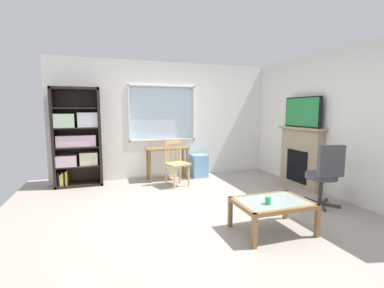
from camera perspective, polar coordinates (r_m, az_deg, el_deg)
ground at (r=4.35m, az=1.28°, el=-13.38°), size 5.89×5.41×0.02m
wall_back_with_window at (r=6.20m, az=-5.50°, el=4.80°), size 4.89×0.15×2.57m
wall_right at (r=5.46m, az=26.95°, el=3.96°), size 0.12×4.61×2.57m
bookshelf at (r=5.85m, az=-23.07°, el=0.98°), size 0.90×0.38×1.96m
desk_under_window at (r=5.92m, az=-5.24°, el=-1.97°), size 0.91×0.42×0.71m
wooden_chair at (r=5.46m, az=-3.33°, el=-3.97°), size 0.52×0.51×0.90m
plastic_drawer_unit at (r=6.23m, az=1.39°, el=-4.54°), size 0.35×0.40×0.51m
fireplace at (r=5.80m, az=21.93°, el=-2.54°), size 0.26×1.12×1.18m
tv at (r=5.71m, az=22.20°, el=6.22°), size 0.06×0.94×0.59m
office_chair at (r=4.70m, az=26.15°, el=-5.41°), size 0.58×0.60×1.00m
coffee_table at (r=3.59m, az=16.54°, el=-12.24°), size 0.91×0.64×0.40m
sippy_cup at (r=3.43m, az=15.68°, el=-11.33°), size 0.07×0.07×0.09m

